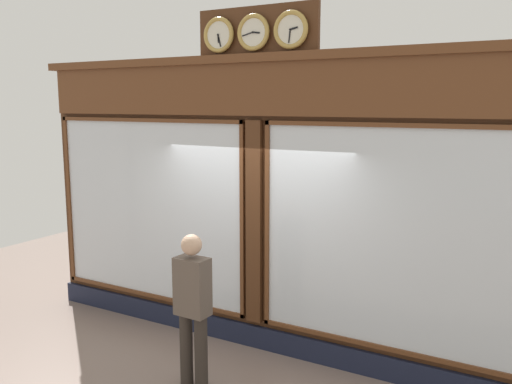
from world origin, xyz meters
TOP-DOWN VIEW (x-y plane):
  - shop_facade at (-0.00, -0.13)m, footprint 6.79×0.42m
  - pedestrian at (0.09, 1.19)m, footprint 0.37×0.23m

SIDE VIEW (x-z plane):
  - pedestrian at x=0.09m, z-range 0.09..1.78m
  - shop_facade at x=0.00m, z-range -0.25..3.88m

